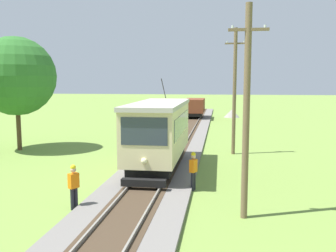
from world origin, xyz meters
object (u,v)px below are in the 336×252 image
utility_pole_mid (234,91)px  track_worker (74,185)px  gravel_pile (232,113)px  red_tram (159,132)px  freight_car (195,107)px  tree_left_near (16,76)px  second_worker (193,169)px  utility_pole_near_tram (246,111)px

utility_pole_mid → track_worker: utility_pole_mid is taller
gravel_pile → track_worker: size_ratio=1.21×
red_tram → track_worker: red_tram is taller
red_tram → freight_car: bearing=90.0°
red_tram → track_worker: size_ratio=4.79×
tree_left_near → track_worker: bearing=-51.9°
track_worker → second_worker: 5.41m
utility_pole_mid → track_worker: (-6.49, -11.84, -3.33)m
utility_pole_mid → tree_left_near: utility_pole_mid is taller
second_worker → tree_left_near: tree_left_near is taller
gravel_pile → track_worker: 38.08m
utility_pole_mid → track_worker: bearing=-118.7°
red_tram → gravel_pile: size_ratio=3.95×
utility_pole_near_tram → tree_left_near: 18.91m
red_tram → utility_pole_near_tram: bearing=-56.5°
red_tram → gravel_pile: red_tram is taller
freight_car → utility_pole_mid: 23.28m
track_worker → red_tram: bearing=104.9°
gravel_pile → second_worker: size_ratio=1.21×
utility_pole_mid → tree_left_near: (-15.27, -0.65, 0.98)m
utility_pole_near_tram → utility_pole_mid: bearing=90.0°
freight_car → utility_pole_mid: (4.23, -22.73, 2.76)m
tree_left_near → utility_pole_near_tram: bearing=-35.9°
utility_pole_near_tram → track_worker: utility_pole_near_tram is taller
utility_pole_near_tram → red_tram: bearing=123.5°
freight_car → utility_pole_near_tram: utility_pole_near_tram is taller
utility_pole_near_tram → tree_left_near: bearing=144.1°
freight_car → utility_pole_near_tram: bearing=-83.0°
red_tram → tree_left_near: (-11.05, 4.68, 3.10)m
gravel_pile → utility_pole_near_tram: bearing=-91.0°
utility_pole_mid → gravel_pile: (0.64, 25.56, -3.78)m
utility_pole_mid → second_worker: size_ratio=4.73×
track_worker → utility_pole_mid: bearing=95.4°
track_worker → second_worker: bearing=69.7°
utility_pole_near_tram → second_worker: 4.71m
freight_car → utility_pole_near_tram: 34.79m
red_tram → track_worker: (-2.27, -6.51, -1.21)m
freight_car → tree_left_near: tree_left_near is taller
freight_car → second_worker: 31.50m
red_tram → utility_pole_near_tram: (4.22, -6.39, 1.74)m
utility_pole_near_tram → freight_car: bearing=97.0°
utility_pole_near_tram → utility_pole_mid: utility_pole_mid is taller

